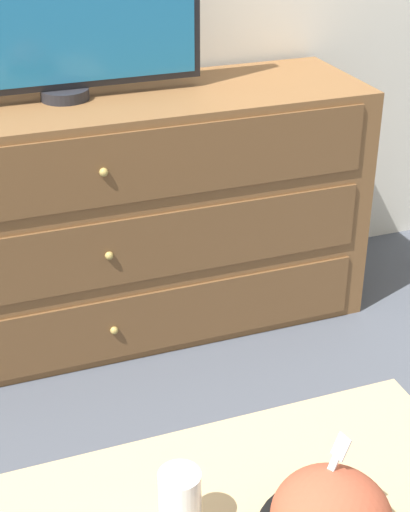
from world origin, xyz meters
name	(u,v)px	position (x,y,z in m)	size (l,w,h in m)	color
ground_plane	(67,291)	(0.00, 0.00, 0.00)	(12.00, 12.00, 0.00)	#474C56
dresser	(91,222)	(0.05, -0.25, 0.38)	(1.69, 0.46, 0.75)	brown
drink_cup	(180,507)	(-0.09, -1.55, 0.51)	(0.07, 0.07, 0.12)	white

